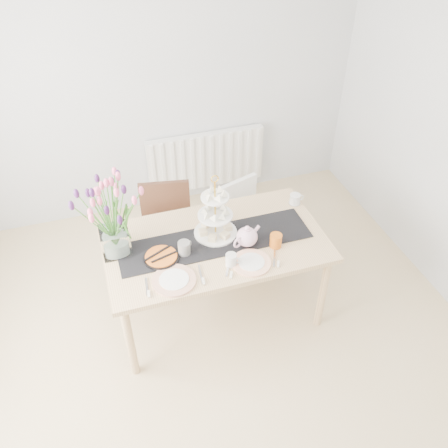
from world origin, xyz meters
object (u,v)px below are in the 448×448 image
object	(u,v)px
chair_white	(244,216)
tulip_vase	(109,207)
mug_grey	(184,248)
mug_orange	(276,241)
cake_stand	(215,220)
tart_tin	(161,257)
plate_left	(174,280)
teapot	(247,237)
dining_table	(215,249)
radiator	(206,160)
mug_white	(231,260)
chair_brown	(167,224)
plate_right	(251,263)
cream_jug	(295,199)

from	to	relation	value
chair_white	tulip_vase	distance (m)	1.41
mug_grey	mug_orange	size ratio (longest dim) A/B	1.01
cake_stand	tart_tin	xyz separation A→B (m)	(-0.44, -0.14, -0.12)
tart_tin	plate_left	world-z (taller)	tart_tin
tulip_vase	teapot	bearing A→B (deg)	-13.60
dining_table	mug_grey	distance (m)	0.28
radiator	mug_white	world-z (taller)	mug_white
tulip_vase	mug_white	distance (m)	0.89
dining_table	teapot	xyz separation A→B (m)	(0.20, -0.11, 0.15)
dining_table	mug_white	size ratio (longest dim) A/B	17.46
radiator	mug_grey	distance (m)	1.75
tulip_vase	chair_brown	bearing A→B (deg)	47.94
plate_right	dining_table	bearing A→B (deg)	119.96
mug_white	cake_stand	bearing A→B (deg)	117.99
radiator	plate_left	bearing A→B (deg)	-111.98
mug_orange	plate_left	bearing A→B (deg)	130.64
mug_orange	mug_grey	bearing A→B (deg)	111.56
chair_white	mug_grey	world-z (taller)	mug_grey
tulip_vase	mug_grey	world-z (taller)	tulip_vase
chair_brown	chair_white	size ratio (longest dim) A/B	1.11
radiator	mug_grey	size ratio (longest dim) A/B	11.55
cream_jug	radiator	bearing A→B (deg)	106.05
tulip_vase	tart_tin	size ratio (longest dim) A/B	2.85
plate_left	mug_white	bearing A→B (deg)	4.37
mug_white	mug_grey	bearing A→B (deg)	170.41
chair_white	mug_white	distance (m)	0.99
chair_white	tulip_vase	size ratio (longest dim) A/B	1.07
radiator	tulip_vase	size ratio (longest dim) A/B	1.69
plate_right	plate_left	bearing A→B (deg)	180.00
mug_grey	plate_right	distance (m)	0.48
chair_brown	tulip_vase	size ratio (longest dim) A/B	1.18
cake_stand	chair_brown	bearing A→B (deg)	116.73
cream_jug	mug_white	size ratio (longest dim) A/B	0.93
dining_table	mug_grey	xyz separation A→B (m)	(-0.24, -0.06, 0.13)
cake_stand	plate_left	size ratio (longest dim) A/B	1.58
chair_white	plate_right	distance (m)	0.96
radiator	cake_stand	size ratio (longest dim) A/B	2.58
dining_table	cream_jug	world-z (taller)	cream_jug
plate_right	radiator	bearing A→B (deg)	83.83
chair_white	cake_stand	xyz separation A→B (m)	(-0.41, -0.49, 0.45)
mug_orange	tart_tin	bearing A→B (deg)	113.81
dining_table	chair_white	bearing A→B (deg)	52.47
dining_table	plate_right	world-z (taller)	plate_right
teapot	cream_jug	world-z (taller)	teapot
chair_brown	teapot	distance (m)	0.91
cream_jug	mug_white	world-z (taller)	mug_white
chair_brown	radiator	bearing A→B (deg)	67.00
chair_white	plate_right	size ratio (longest dim) A/B	2.82
teapot	plate_right	bearing A→B (deg)	-125.11
chair_brown	mug_orange	size ratio (longest dim) A/B	8.20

